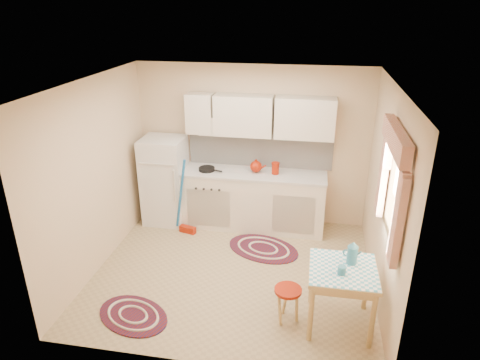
# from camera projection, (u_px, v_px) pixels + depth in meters

# --- Properties ---
(room_shell) EXTENTS (3.64, 3.60, 2.52)m
(room_shell) POSITION_uv_depth(u_px,v_px,m) (249.00, 154.00, 5.29)
(room_shell) COLOR tan
(room_shell) RESTS_ON ground
(fridge) EXTENTS (0.65, 0.60, 1.40)m
(fridge) POSITION_uv_depth(u_px,v_px,m) (165.00, 181.00, 6.80)
(fridge) COLOR silver
(fridge) RESTS_ON ground
(broom) EXTENTS (0.30, 0.19, 1.20)m
(broom) POSITION_uv_depth(u_px,v_px,m) (186.00, 198.00, 6.45)
(broom) COLOR #1B63AA
(broom) RESTS_ON ground
(base_cabinets) EXTENTS (2.25, 0.60, 0.88)m
(base_cabinets) POSITION_uv_depth(u_px,v_px,m) (252.00, 201.00, 6.72)
(base_cabinets) COLOR silver
(base_cabinets) RESTS_ON ground
(countertop) EXTENTS (2.27, 0.62, 0.04)m
(countertop) POSITION_uv_depth(u_px,v_px,m) (252.00, 174.00, 6.54)
(countertop) COLOR silver
(countertop) RESTS_ON base_cabinets
(frying_pan) EXTENTS (0.31, 0.31, 0.05)m
(frying_pan) POSITION_uv_depth(u_px,v_px,m) (207.00, 169.00, 6.59)
(frying_pan) COLOR black
(frying_pan) RESTS_ON countertop
(red_kettle) EXTENTS (0.21, 0.19, 0.20)m
(red_kettle) POSITION_uv_depth(u_px,v_px,m) (256.00, 166.00, 6.49)
(red_kettle) COLOR #9A1B05
(red_kettle) RESTS_ON countertop
(red_canister) EXTENTS (0.12, 0.12, 0.16)m
(red_canister) POSITION_uv_depth(u_px,v_px,m) (275.00, 169.00, 6.45)
(red_canister) COLOR #9A1B05
(red_canister) RESTS_ON countertop
(table) EXTENTS (0.72, 0.72, 0.72)m
(table) POSITION_uv_depth(u_px,v_px,m) (340.00, 297.00, 4.67)
(table) COLOR tan
(table) RESTS_ON ground
(stool) EXTENTS (0.37, 0.37, 0.42)m
(stool) POSITION_uv_depth(u_px,v_px,m) (287.00, 304.00, 4.78)
(stool) COLOR #9A1B05
(stool) RESTS_ON ground
(coffee_pot) EXTENTS (0.17, 0.16, 0.28)m
(coffee_pot) POSITION_uv_depth(u_px,v_px,m) (352.00, 253.00, 4.57)
(coffee_pot) COLOR teal
(coffee_pot) RESTS_ON table
(mug) EXTENTS (0.09, 0.09, 0.10)m
(mug) POSITION_uv_depth(u_px,v_px,m) (342.00, 270.00, 4.42)
(mug) COLOR teal
(mug) RESTS_ON table
(rug_center) EXTENTS (1.24, 1.03, 0.02)m
(rug_center) POSITION_uv_depth(u_px,v_px,m) (263.00, 248.00, 6.23)
(rug_center) COLOR maroon
(rug_center) RESTS_ON ground
(rug_left) EXTENTS (1.08, 0.93, 0.02)m
(rug_left) POSITION_uv_depth(u_px,v_px,m) (133.00, 315.00, 4.91)
(rug_left) COLOR maroon
(rug_left) RESTS_ON ground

